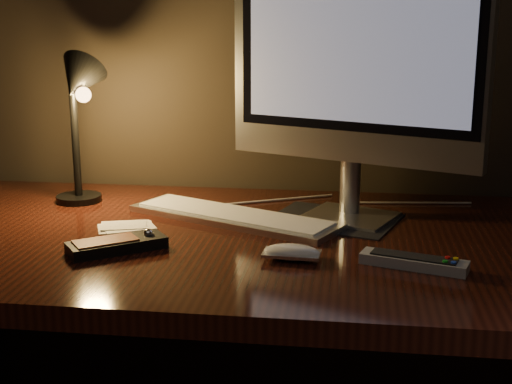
# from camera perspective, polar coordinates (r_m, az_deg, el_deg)

# --- Properties ---
(desk) EXTENTS (1.60, 0.75, 0.75)m
(desk) POSITION_cam_1_polar(r_m,az_deg,el_deg) (1.46, -0.38, -7.49)
(desk) COLOR black
(desk) RESTS_ON ground
(monitor) EXTENTS (0.50, 0.23, 0.55)m
(monitor) POSITION_cam_1_polar(r_m,az_deg,el_deg) (1.41, 7.87, 10.65)
(monitor) COLOR silver
(monitor) RESTS_ON desk
(keyboard) EXTENTS (0.46, 0.30, 0.02)m
(keyboard) POSITION_cam_1_polar(r_m,az_deg,el_deg) (1.45, -1.81, -1.94)
(keyboard) COLOR silver
(keyboard) RESTS_ON desk
(mousepad) EXTENTS (0.30, 0.26, 0.00)m
(mousepad) POSITION_cam_1_polar(r_m,az_deg,el_deg) (1.46, 6.20, -2.19)
(mousepad) COLOR black
(mousepad) RESTS_ON desk
(mouse) EXTENTS (0.10, 0.06, 0.02)m
(mouse) POSITION_cam_1_polar(r_m,az_deg,el_deg) (1.22, 2.87, -5.00)
(mouse) COLOR white
(mouse) RESTS_ON desk
(media_remote) EXTENTS (0.17, 0.15, 0.03)m
(media_remote) POSITION_cam_1_polar(r_m,az_deg,el_deg) (1.28, -11.06, -4.14)
(media_remote) COLOR black
(media_remote) RESTS_ON desk
(tv_remote) EXTENTS (0.18, 0.09, 0.02)m
(tv_remote) POSITION_cam_1_polar(r_m,az_deg,el_deg) (1.21, 12.50, -5.45)
(tv_remote) COLOR #929497
(tv_remote) RESTS_ON desk
(papers) EXTENTS (0.13, 0.11, 0.01)m
(papers) POSITION_cam_1_polar(r_m,az_deg,el_deg) (1.42, -10.38, -2.74)
(papers) COLOR white
(papers) RESTS_ON desk
(desk_lamp) EXTENTS (0.15, 0.17, 0.34)m
(desk_lamp) POSITION_cam_1_polar(r_m,az_deg,el_deg) (1.57, -14.07, 7.00)
(desk_lamp) COLOR black
(desk_lamp) RESTS_ON desk
(cable) EXTENTS (0.56, 0.16, 0.01)m
(cable) POSITION_cam_1_polar(r_m,az_deg,el_deg) (1.58, 6.60, -0.88)
(cable) COLOR white
(cable) RESTS_ON desk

